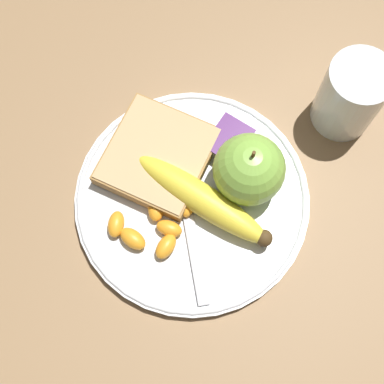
# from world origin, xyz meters

# --- Properties ---
(ground_plane) EXTENTS (3.00, 3.00, 0.00)m
(ground_plane) POSITION_xyz_m (0.00, 0.00, 0.00)
(ground_plane) COLOR olive
(plate) EXTENTS (0.26, 0.26, 0.01)m
(plate) POSITION_xyz_m (0.00, 0.00, 0.01)
(plate) COLOR silver
(plate) RESTS_ON ground_plane
(juice_glass) EXTENTS (0.07, 0.07, 0.09)m
(juice_glass) POSITION_xyz_m (0.19, -0.09, 0.04)
(juice_glass) COLOR silver
(juice_glass) RESTS_ON ground_plane
(apple) EXTENTS (0.08, 0.08, 0.09)m
(apple) POSITION_xyz_m (0.05, -0.04, 0.05)
(apple) COLOR #84BC47
(apple) RESTS_ON plate
(banana) EXTENTS (0.04, 0.17, 0.03)m
(banana) POSITION_xyz_m (0.00, -0.01, 0.03)
(banana) COLOR yellow
(banana) RESTS_ON plate
(bread_slice) EXTENTS (0.13, 0.12, 0.02)m
(bread_slice) POSITION_xyz_m (0.02, 0.06, 0.02)
(bread_slice) COLOR olive
(bread_slice) RESTS_ON plate
(fork) EXTENTS (0.15, 0.14, 0.00)m
(fork) POSITION_xyz_m (-0.01, 0.00, 0.01)
(fork) COLOR #B2B2B7
(fork) RESTS_ON plate
(jam_packet) EXTENTS (0.05, 0.04, 0.02)m
(jam_packet) POSITION_xyz_m (0.07, 0.00, 0.02)
(jam_packet) COLOR silver
(jam_packet) RESTS_ON plate
(orange_segment_0) EXTENTS (0.02, 0.04, 0.02)m
(orange_segment_0) POSITION_xyz_m (-0.01, 0.05, 0.02)
(orange_segment_0) COLOR orange
(orange_segment_0) RESTS_ON plate
(orange_segment_1) EXTENTS (0.03, 0.03, 0.02)m
(orange_segment_1) POSITION_xyz_m (-0.07, 0.05, 0.02)
(orange_segment_1) COLOR orange
(orange_segment_1) RESTS_ON plate
(orange_segment_2) EXTENTS (0.02, 0.03, 0.02)m
(orange_segment_2) POSITION_xyz_m (-0.04, 0.00, 0.02)
(orange_segment_2) COLOR orange
(orange_segment_2) RESTS_ON plate
(orange_segment_3) EXTENTS (0.03, 0.03, 0.02)m
(orange_segment_3) POSITION_xyz_m (-0.03, 0.02, 0.02)
(orange_segment_3) COLOR orange
(orange_segment_3) RESTS_ON plate
(orange_segment_4) EXTENTS (0.02, 0.03, 0.02)m
(orange_segment_4) POSITION_xyz_m (-0.07, 0.03, 0.02)
(orange_segment_4) COLOR orange
(orange_segment_4) RESTS_ON plate
(orange_segment_5) EXTENTS (0.03, 0.02, 0.02)m
(orange_segment_5) POSITION_xyz_m (-0.02, 0.06, 0.02)
(orange_segment_5) COLOR orange
(orange_segment_5) RESTS_ON plate
(orange_segment_6) EXTENTS (0.03, 0.02, 0.02)m
(orange_segment_6) POSITION_xyz_m (-0.06, -0.01, 0.02)
(orange_segment_6) COLOR orange
(orange_segment_6) RESTS_ON plate
(orange_segment_7) EXTENTS (0.04, 0.03, 0.02)m
(orange_segment_7) POSITION_xyz_m (-0.01, -0.00, 0.02)
(orange_segment_7) COLOR orange
(orange_segment_7) RESTS_ON plate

